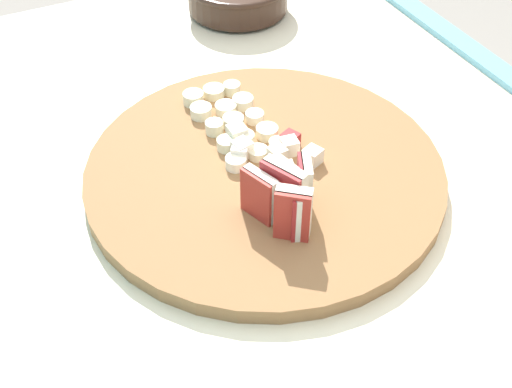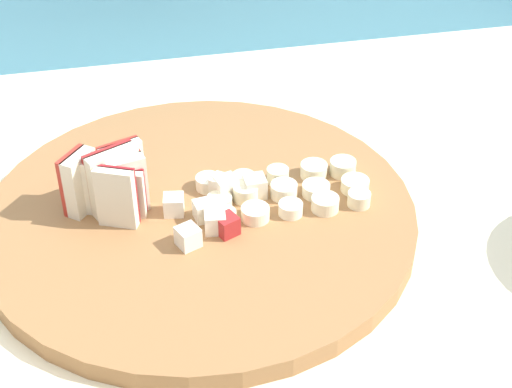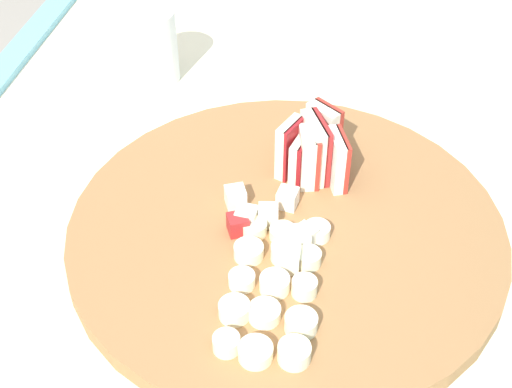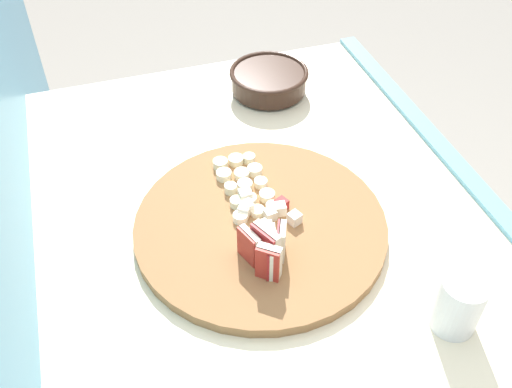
% 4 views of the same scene
% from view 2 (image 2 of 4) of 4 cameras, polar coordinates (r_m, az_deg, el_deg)
% --- Properties ---
extents(tile_backsplash, '(2.40, 0.04, 1.28)m').
position_cam_2_polar(tile_backsplash, '(1.20, -11.03, -0.04)').
color(tile_backsplash, '#4C8EB2').
rests_on(tile_backsplash, ground).
extents(cutting_board, '(0.42, 0.42, 0.02)m').
position_cam_2_polar(cutting_board, '(0.75, -4.16, -1.61)').
color(cutting_board, olive).
rests_on(cutting_board, tiled_countertop).
extents(apple_wedge_fan, '(0.08, 0.08, 0.06)m').
position_cam_2_polar(apple_wedge_fan, '(0.74, -10.78, 0.77)').
color(apple_wedge_fan, maroon).
rests_on(apple_wedge_fan, cutting_board).
extents(apple_dice_pile, '(0.10, 0.10, 0.02)m').
position_cam_2_polar(apple_dice_pile, '(0.73, -2.97, -0.85)').
color(apple_dice_pile, white).
rests_on(apple_dice_pile, cutting_board).
extents(banana_slice_rows, '(0.17, 0.09, 0.02)m').
position_cam_2_polar(banana_slice_rows, '(0.76, 2.34, 0.29)').
color(banana_slice_rows, beige).
rests_on(banana_slice_rows, cutting_board).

